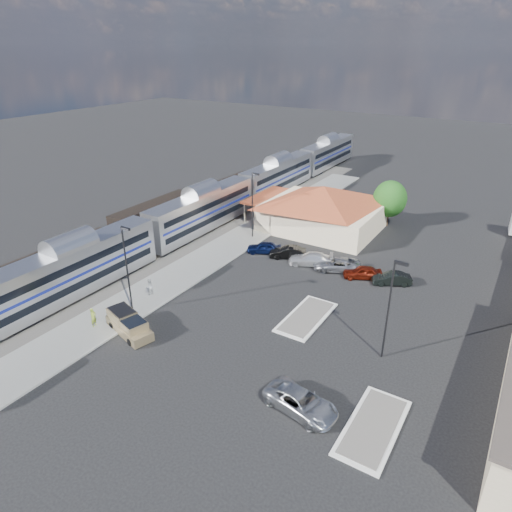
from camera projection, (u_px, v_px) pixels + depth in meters
The scene contains 22 objects.
ground at pixel (260, 315), 44.09m from camera, with size 280.00×280.00×0.00m, color black.
railbed at pixel (156, 242), 60.27m from camera, with size 16.00×100.00×0.12m, color #4C4944.
platform at pixel (201, 263), 54.41m from camera, with size 5.50×92.00×0.18m, color gray.
passenger_train at pixel (202, 212), 62.44m from camera, with size 3.00×104.00×5.55m.
freight_cars at pixel (154, 217), 63.24m from camera, with size 2.80×46.00×4.00m.
station_depot at pixel (322, 208), 63.38m from camera, with size 18.35×12.24×6.20m.
traffic_island_south at pixel (306, 317), 43.67m from camera, with size 3.30×7.50×0.21m.
traffic_island_north at pixel (373, 427), 31.20m from camera, with size 3.30×7.50×0.21m.
lamp_plat_s at pixel (127, 263), 42.44m from camera, with size 1.08×0.25×9.00m.
lamp_plat_n at pixel (253, 200), 59.34m from camera, with size 1.08×0.25×9.00m.
lamp_lot at pixel (391, 302), 36.03m from camera, with size 1.08×0.25×9.00m.
tree_depot at pixel (390, 199), 63.99m from camera, with size 4.71×4.71×6.63m.
pickup_truck at pixel (129, 325), 41.07m from camera, with size 5.72×3.37×1.86m.
suv at pixel (301, 402), 32.39m from camera, with size 2.60×5.63×1.56m, color #AAAEB3.
person_a at pixel (93, 317), 41.80m from camera, with size 0.67×0.44×1.83m, color #A1BC3A.
person_b at pixel (149, 286), 47.10m from camera, with size 0.88×0.69×1.81m, color silver.
parked_car_a at pixel (264, 248), 56.92m from camera, with size 1.71×4.24×1.44m, color #0D1843.
parked_car_b at pixel (288, 252), 55.62m from camera, with size 1.55×4.43×1.46m, color black.
parked_car_c at pixel (310, 259), 53.84m from camera, with size 2.11×5.20×1.51m, color silver.
parked_car_d at pixel (337, 264), 52.54m from camera, with size 2.49×5.40×1.50m, color gray.
parked_car_e at pixel (362, 272), 50.79m from camera, with size 1.71×4.25×1.45m, color maroon.
parked_car_f at pixel (392, 279), 49.50m from camera, with size 1.46×4.20×1.38m, color black.
Camera 1 is at (19.50, -31.99, 23.96)m, focal length 32.00 mm.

